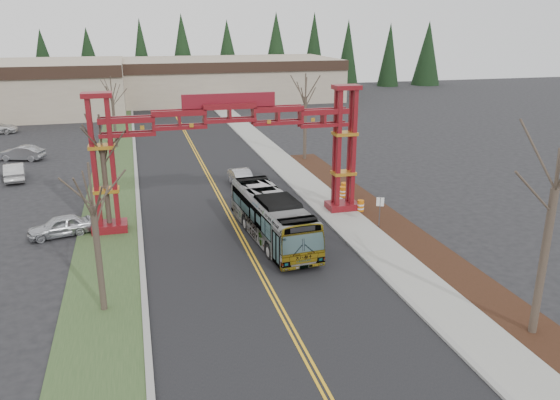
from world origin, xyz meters
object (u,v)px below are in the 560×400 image
object	(u,v)px
barrel_north	(344,189)
barrel_mid	(343,193)
street_sign	(380,206)
parked_car_near_b	(14,171)
barrel_south	(361,206)
bare_tree_median_far	(112,96)
gateway_arch	(230,134)
bare_tree_right_near	(555,190)
bare_tree_median_near	(93,206)
parked_car_far_a	(21,153)
bare_tree_right_far	(305,97)
retail_building_east	(225,79)
silver_sedan	(242,178)
bare_tree_median_mid	(102,150)
parked_car_near_a	(60,226)
transit_bus	(272,217)

from	to	relation	value
barrel_north	barrel_mid	bearing A→B (deg)	-116.55
street_sign	barrel_north	xyz separation A→B (m)	(0.54, 7.60, -1.05)
parked_car_near_b	street_sign	distance (m)	31.50
barrel_south	bare_tree_median_far	bearing A→B (deg)	122.61
gateway_arch	bare_tree_right_near	distance (m)	20.14
bare_tree_median_near	bare_tree_median_far	xyz separation A→B (m)	(0.00, 36.49, 0.36)
parked_car_far_a	bare_tree_median_far	size ratio (longest dim) A/B	0.57
bare_tree_right_far	barrel_north	size ratio (longest dim) A/B	8.73
bare_tree_median_far	barrel_south	world-z (taller)	bare_tree_median_far
retail_building_east	street_sign	world-z (taller)	retail_building_east
silver_sedan	barrel_north	xyz separation A→B (m)	(7.33, -4.20, -0.21)
retail_building_east	parked_car_near_b	bearing A→B (deg)	-119.09
retail_building_east	silver_sedan	xyz separation A→B (m)	(-7.78, -54.16, -2.82)
bare_tree_median_mid	barrel_south	xyz separation A→B (m)	(17.09, -0.79, -4.95)
silver_sedan	barrel_north	distance (m)	8.45
retail_building_east	parked_car_near_a	distance (m)	65.48
retail_building_east	transit_bus	size ratio (longest dim) A/B	3.59
bare_tree_median_mid	parked_car_near_a	bearing A→B (deg)	-179.54
bare_tree_right_near	street_sign	xyz separation A→B (m)	(-0.99, 13.47, -5.00)
gateway_arch	silver_sedan	size ratio (longest dim) A/B	4.34
bare_tree_median_far	bare_tree_right_far	xyz separation A→B (m)	(18.00, -10.61, 0.58)
silver_sedan	bare_tree_median_near	size ratio (longest dim) A/B	0.59
silver_sedan	bare_tree_right_far	bearing A→B (deg)	39.51
retail_building_east	bare_tree_median_near	size ratio (longest dim) A/B	5.31
bare_tree_median_mid	bare_tree_median_far	xyz separation A→B (m)	(0.00, 25.92, 0.12)
parked_car_near_a	barrel_mid	bearing A→B (deg)	83.24
transit_bus	bare_tree_right_far	size ratio (longest dim) A/B	1.27
barrel_south	transit_bus	bearing A→B (deg)	-156.04
transit_bus	bare_tree_median_far	distance (m)	31.76
bare_tree_right_near	bare_tree_right_far	bearing A→B (deg)	90.00
bare_tree_median_mid	bare_tree_median_far	distance (m)	25.92
transit_bus	barrel_mid	distance (m)	9.91
street_sign	parked_car_far_a	bearing A→B (deg)	134.54
street_sign	barrel_north	distance (m)	7.69
transit_bus	bare_tree_median_mid	distance (m)	11.30
bare_tree_median_mid	barrel_south	bearing A→B (deg)	-2.64
silver_sedan	barrel_north	world-z (taller)	silver_sedan
transit_bus	bare_tree_right_near	distance (m)	16.57
bare_tree_median_mid	bare_tree_right_near	world-z (taller)	bare_tree_right_near
transit_bus	barrel_mid	bearing A→B (deg)	37.94
silver_sedan	bare_tree_median_near	xyz separation A→B (m)	(-10.22, -18.34, 4.48)
parked_car_near_a	bare_tree_median_mid	world-z (taller)	bare_tree_median_mid
transit_bus	street_sign	world-z (taller)	transit_bus
gateway_arch	silver_sedan	distance (m)	9.68
retail_building_east	parked_car_near_b	world-z (taller)	retail_building_east
barrel_south	retail_building_east	bearing A→B (deg)	89.16
parked_car_near_a	parked_car_far_a	distance (m)	23.09
bare_tree_median_mid	barrel_south	size ratio (longest dim) A/B	8.29
transit_bus	bare_tree_median_mid	size ratio (longest dim) A/B	1.40
bare_tree_right_far	barrel_south	xyz separation A→B (m)	(-0.91, -16.09, -5.65)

